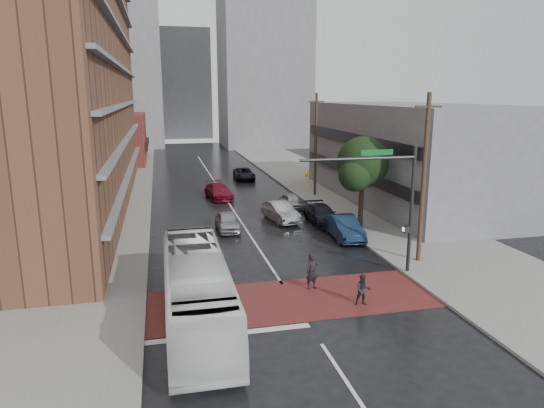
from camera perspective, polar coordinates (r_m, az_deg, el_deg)
name	(u,v)px	position (r m, az deg, el deg)	size (l,w,h in m)	color
ground	(295,304)	(23.91, 2.71, -11.64)	(160.00, 160.00, 0.00)	black
crosswalk	(292,299)	(24.34, 2.39, -11.14)	(14.00, 5.00, 0.02)	maroon
sidewalk_west	(101,203)	(47.28, -19.46, 0.10)	(9.00, 90.00, 0.15)	gray
sidewalk_east	(337,192)	(50.11, 7.63, 1.42)	(9.00, 90.00, 0.15)	gray
apartment_block	(55,43)	(45.81, -24.19, 16.90)	(10.00, 44.00, 28.00)	brown
storefront_west	(117,138)	(75.43, -17.75, 7.37)	(8.00, 16.00, 7.00)	maroon
building_east	(408,153)	(47.01, 15.69, 5.77)	(11.00, 26.00, 9.00)	gray
distant_tower_west	(111,60)	(99.43, -18.39, 15.73)	(18.00, 16.00, 32.00)	gray
distant_tower_east	(264,50)	(95.39, -0.98, 17.71)	(16.00, 14.00, 36.00)	gray
distant_tower_center	(183,84)	(116.09, -10.42, 13.67)	(12.00, 10.00, 24.00)	gray
street_tree	(363,166)	(36.38, 10.62, 4.45)	(4.20, 4.10, 6.90)	#332319
signal_mast	(388,192)	(26.75, 13.49, 1.34)	(6.50, 0.30, 7.20)	#2D2D33
utility_pole_near	(424,178)	(29.37, 17.40, 2.92)	(1.60, 0.26, 10.00)	#473321
utility_pole_far	(316,144)	(47.53, 5.16, 7.04)	(1.60, 0.26, 10.00)	#473321
transit_bus	(197,290)	(21.63, -8.86, -9.97)	(2.64, 11.29, 3.14)	white
pedestrian_a	(312,272)	(25.29, 4.75, -7.93)	(0.69, 0.46, 1.90)	black
pedestrian_b	(363,290)	(23.85, 10.67, -9.92)	(0.75, 0.58, 1.53)	#272127
car_travel_a	(227,221)	(36.00, -5.29, -2.05)	(1.62, 4.02, 1.37)	#AAACB2
car_travel_b	(281,212)	(38.43, 1.01, -0.92)	(1.61, 4.63, 1.52)	#ACB1B4
car_travel_c	(219,191)	(47.08, -6.30, 1.51)	(2.00, 4.91, 1.43)	maroon
suv_travel	(244,174)	(57.39, -3.31, 3.57)	(2.25, 4.88, 1.36)	black
car_parked_near	(344,227)	(34.21, 8.51, -2.75)	(1.67, 4.80, 1.58)	#132643
car_parked_mid	(322,214)	(38.07, 5.88, -1.22)	(1.95, 4.80, 1.39)	black
car_parked_far	(292,201)	(43.00, 2.33, 0.36)	(1.46, 3.64, 1.24)	#AEB0B6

